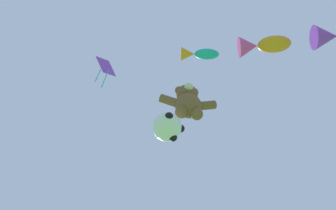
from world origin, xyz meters
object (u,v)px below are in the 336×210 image
Objects in this scene: diamond_kite at (105,68)px; teddy_bear_kite at (188,102)px; soccer_ball_kite at (168,127)px; fish_kite_teal at (197,54)px; fish_kite_tangerine at (261,45)px.

teddy_bear_kite is at bearing -3.44° from diamond_kite.
soccer_ball_kite is 0.60× the size of fish_kite_teal.
fish_kite_teal reaches higher than teddy_bear_kite.
teddy_bear_kite is 3.82m from diamond_kite.
fish_kite_teal reaches higher than diamond_kite.
diamond_kite is (-2.34, 0.10, 3.98)m from soccer_ball_kite.
fish_kite_teal is 2.45m from fish_kite_tangerine.
fish_kite_teal is at bearing -33.06° from soccer_ball_kite.
fish_kite_teal is 3.56m from diamond_kite.
diamond_kite is at bearing 177.46° from soccer_ball_kite.
fish_kite_tangerine is at bearing -25.49° from teddy_bear_kite.
soccer_ball_kite is (-0.65, 0.08, -1.61)m from teddy_bear_kite.
fish_kite_teal is 0.61× the size of diamond_kite.
fish_kite_teal is (1.06, -0.69, 4.67)m from soccer_ball_kite.
diamond_kite is at bearing 166.87° from fish_kite_teal.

